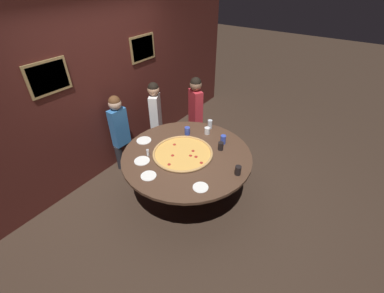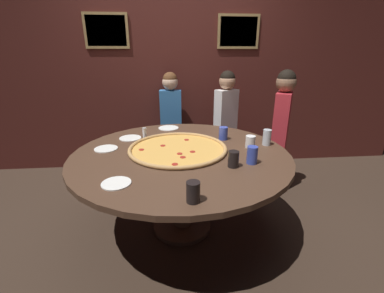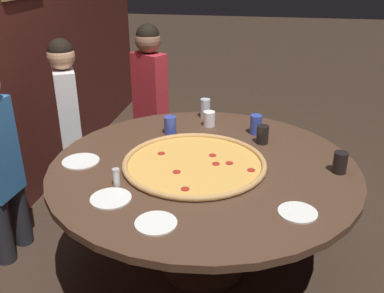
{
  "view_description": "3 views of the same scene",
  "coord_description": "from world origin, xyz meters",
  "px_view_note": "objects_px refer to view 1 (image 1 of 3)",
  "views": [
    {
      "loc": [
        -2.24,
        -1.66,
        2.85
      ],
      "look_at": [
        0.02,
        -0.07,
        0.88
      ],
      "focal_mm": 24.0,
      "sensor_mm": 36.0,
      "label": 1
    },
    {
      "loc": [
        -0.09,
        -1.96,
        1.51
      ],
      "look_at": [
        0.09,
        0.02,
        0.78
      ],
      "focal_mm": 24.0,
      "sensor_mm": 36.0,
      "label": 2
    },
    {
      "loc": [
        -2.18,
        -0.32,
        1.85
      ],
      "look_at": [
        -0.03,
        0.06,
        0.86
      ],
      "focal_mm": 40.0,
      "sensor_mm": 36.0,
      "label": 3
    }
  ],
  "objects_px": {
    "drink_cup_front_edge": "(223,140)",
    "drink_cup_near_right": "(221,146)",
    "drink_cup_beside_pizza": "(210,124)",
    "diner_side_right": "(196,109)",
    "drink_cup_by_shaker": "(207,131)",
    "diner_side_left": "(156,114)",
    "drink_cup_far_right": "(238,170)",
    "white_plate_near_front": "(144,140)",
    "white_plate_right_side": "(142,161)",
    "white_plate_beside_cup": "(201,187)",
    "diner_centre_back": "(120,129)",
    "dining_table": "(187,160)",
    "giant_pizza": "(183,153)",
    "condiment_shaker": "(148,153)",
    "drink_cup_near_left": "(187,131)",
    "white_plate_far_back": "(149,176)"
  },
  "relations": [
    {
      "from": "drink_cup_near_right",
      "to": "diner_side_left",
      "type": "bearing_deg",
      "value": 79.82
    },
    {
      "from": "drink_cup_beside_pizza",
      "to": "drink_cup_by_shaker",
      "type": "relative_size",
      "value": 1.34
    },
    {
      "from": "white_plate_near_front",
      "to": "condiment_shaker",
      "type": "distance_m",
      "value": 0.38
    },
    {
      "from": "drink_cup_near_right",
      "to": "diner_side_right",
      "type": "distance_m",
      "value": 1.21
    },
    {
      "from": "giant_pizza",
      "to": "drink_cup_near_left",
      "type": "height_order",
      "value": "drink_cup_near_left"
    },
    {
      "from": "drink_cup_front_edge",
      "to": "drink_cup_far_right",
      "type": "distance_m",
      "value": 0.68
    },
    {
      "from": "drink_cup_far_right",
      "to": "white_plate_right_side",
      "type": "distance_m",
      "value": 1.25
    },
    {
      "from": "drink_cup_front_edge",
      "to": "drink_cup_near_right",
      "type": "height_order",
      "value": "drink_cup_front_edge"
    },
    {
      "from": "giant_pizza",
      "to": "drink_cup_beside_pizza",
      "type": "bearing_deg",
      "value": 3.9
    },
    {
      "from": "drink_cup_front_edge",
      "to": "diner_centre_back",
      "type": "height_order",
      "value": "diner_centre_back"
    },
    {
      "from": "drink_cup_by_shaker",
      "to": "drink_cup_front_edge",
      "type": "bearing_deg",
      "value": -105.22
    },
    {
      "from": "drink_cup_by_shaker",
      "to": "diner_side_left",
      "type": "bearing_deg",
      "value": 89.03
    },
    {
      "from": "drink_cup_far_right",
      "to": "white_plate_near_front",
      "type": "bearing_deg",
      "value": 95.0
    },
    {
      "from": "drink_cup_far_right",
      "to": "white_plate_beside_cup",
      "type": "height_order",
      "value": "drink_cup_far_right"
    },
    {
      "from": "white_plate_beside_cup",
      "to": "diner_centre_back",
      "type": "relative_size",
      "value": 0.14
    },
    {
      "from": "drink_cup_by_shaker",
      "to": "condiment_shaker",
      "type": "relative_size",
      "value": 1.07
    },
    {
      "from": "drink_cup_by_shaker",
      "to": "white_plate_near_front",
      "type": "bearing_deg",
      "value": 136.65
    },
    {
      "from": "dining_table",
      "to": "giant_pizza",
      "type": "relative_size",
      "value": 2.14
    },
    {
      "from": "white_plate_beside_cup",
      "to": "drink_cup_far_right",
      "type": "bearing_deg",
      "value": -28.03
    },
    {
      "from": "drink_cup_by_shaker",
      "to": "diner_centre_back",
      "type": "distance_m",
      "value": 1.39
    },
    {
      "from": "dining_table",
      "to": "white_plate_far_back",
      "type": "height_order",
      "value": "white_plate_far_back"
    },
    {
      "from": "white_plate_near_front",
      "to": "giant_pizza",
      "type": "bearing_deg",
      "value": -83.5
    },
    {
      "from": "drink_cup_beside_pizza",
      "to": "drink_cup_near_right",
      "type": "height_order",
      "value": "drink_cup_beside_pizza"
    },
    {
      "from": "white_plate_right_side",
      "to": "diner_side_left",
      "type": "relative_size",
      "value": 0.16
    },
    {
      "from": "drink_cup_front_edge",
      "to": "diner_centre_back",
      "type": "distance_m",
      "value": 1.65
    },
    {
      "from": "drink_cup_far_right",
      "to": "diner_centre_back",
      "type": "relative_size",
      "value": 0.09
    },
    {
      "from": "drink_cup_beside_pizza",
      "to": "drink_cup_near_left",
      "type": "xyz_separation_m",
      "value": [
        -0.35,
        0.19,
        -0.01
      ]
    },
    {
      "from": "dining_table",
      "to": "drink_cup_far_right",
      "type": "height_order",
      "value": "drink_cup_far_right"
    },
    {
      "from": "white_plate_far_back",
      "to": "drink_cup_near_right",
      "type": "bearing_deg",
      "value": -24.3
    },
    {
      "from": "giant_pizza",
      "to": "drink_cup_front_edge",
      "type": "relative_size",
      "value": 6.33
    },
    {
      "from": "drink_cup_near_right",
      "to": "drink_cup_by_shaker",
      "type": "height_order",
      "value": "drink_cup_near_right"
    },
    {
      "from": "dining_table",
      "to": "condiment_shaker",
      "type": "bearing_deg",
      "value": 128.69
    },
    {
      "from": "white_plate_far_back",
      "to": "drink_cup_beside_pizza",
      "type": "bearing_deg",
      "value": -0.75
    },
    {
      "from": "drink_cup_front_edge",
      "to": "white_plate_far_back",
      "type": "height_order",
      "value": "drink_cup_front_edge"
    },
    {
      "from": "drink_cup_far_right",
      "to": "drink_cup_beside_pizza",
      "type": "bearing_deg",
      "value": 49.52
    },
    {
      "from": "white_plate_right_side",
      "to": "diner_centre_back",
      "type": "relative_size",
      "value": 0.16
    },
    {
      "from": "drink_cup_far_right",
      "to": "white_plate_right_side",
      "type": "height_order",
      "value": "drink_cup_far_right"
    },
    {
      "from": "dining_table",
      "to": "diner_centre_back",
      "type": "xyz_separation_m",
      "value": [
        -0.06,
        1.27,
        0.1
      ]
    },
    {
      "from": "drink_cup_beside_pizza",
      "to": "white_plate_right_side",
      "type": "height_order",
      "value": "drink_cup_beside_pizza"
    },
    {
      "from": "white_plate_right_side",
      "to": "diner_centre_back",
      "type": "distance_m",
      "value": 0.96
    },
    {
      "from": "drink_cup_by_shaker",
      "to": "white_plate_near_front",
      "type": "relative_size",
      "value": 0.48
    },
    {
      "from": "drink_cup_front_edge",
      "to": "diner_side_right",
      "type": "xyz_separation_m",
      "value": [
        0.6,
        0.89,
        -0.04
      ]
    },
    {
      "from": "drink_cup_beside_pizza",
      "to": "white_plate_near_front",
      "type": "xyz_separation_m",
      "value": [
        -0.86,
        0.6,
        -0.07
      ]
    },
    {
      "from": "condiment_shaker",
      "to": "diner_side_left",
      "type": "relative_size",
      "value": 0.07
    },
    {
      "from": "drink_cup_near_right",
      "to": "white_plate_right_side",
      "type": "bearing_deg",
      "value": 138.78
    },
    {
      "from": "drink_cup_front_edge",
      "to": "diner_side_right",
      "type": "height_order",
      "value": "diner_side_right"
    },
    {
      "from": "drink_cup_beside_pizza",
      "to": "diner_side_right",
      "type": "xyz_separation_m",
      "value": [
        0.35,
        0.51,
        -0.04
      ]
    },
    {
      "from": "white_plate_beside_cup",
      "to": "diner_side_right",
      "type": "height_order",
      "value": "diner_side_right"
    },
    {
      "from": "drink_cup_beside_pizza",
      "to": "drink_cup_near_right",
      "type": "distance_m",
      "value": 0.59
    },
    {
      "from": "drink_cup_far_right",
      "to": "diner_centre_back",
      "type": "xyz_separation_m",
      "value": [
        -0.09,
        2.02,
        -0.07
      ]
    }
  ]
}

